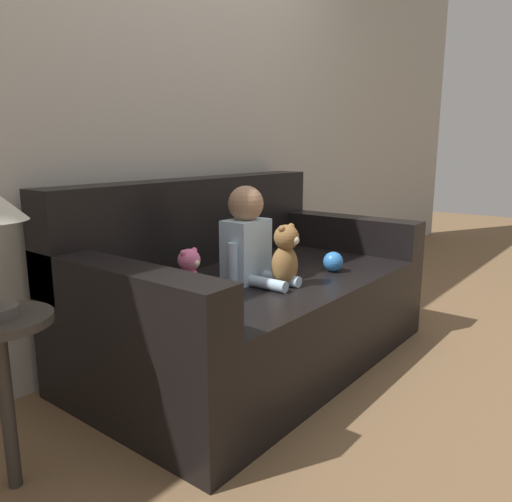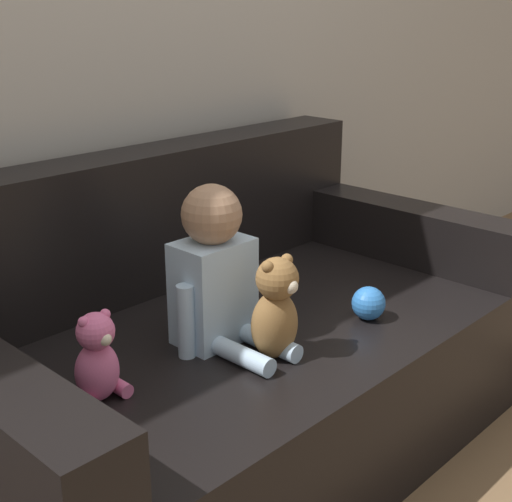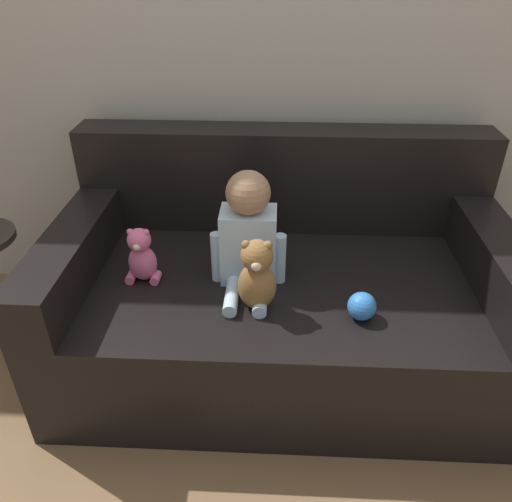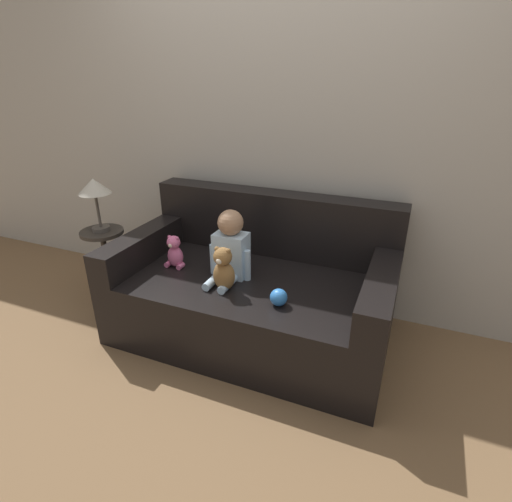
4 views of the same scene
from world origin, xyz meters
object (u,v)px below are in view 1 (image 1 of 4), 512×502
Objects in this scene: couch at (248,298)px; teddy_bear_brown at (285,256)px; person_baby at (248,240)px; toy_ball at (333,262)px; plush_toy_side at (189,278)px.

teddy_bear_brown is (-0.08, -0.27, 0.26)m from couch.
person_baby is 4.43× the size of toy_ball.
couch is 4.01× the size of person_baby.
person_baby is 0.39m from plush_toy_side.
plush_toy_side is (-0.50, -0.12, 0.23)m from couch.
person_baby is at bearing 3.65° from plush_toy_side.
person_baby is at bearing -140.64° from couch.
teddy_bear_brown is 1.25× the size of plush_toy_side.
couch reaches higher than plush_toy_side.
toy_ball is (0.38, -0.21, -0.14)m from person_baby.
person_baby reaches higher than teddy_bear_brown.
teddy_bear_brown is at bearing 173.80° from toy_ball.
plush_toy_side reaches higher than toy_ball.
couch is at bearing 39.36° from person_baby.
plush_toy_side is (-0.42, 0.15, -0.03)m from teddy_bear_brown.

